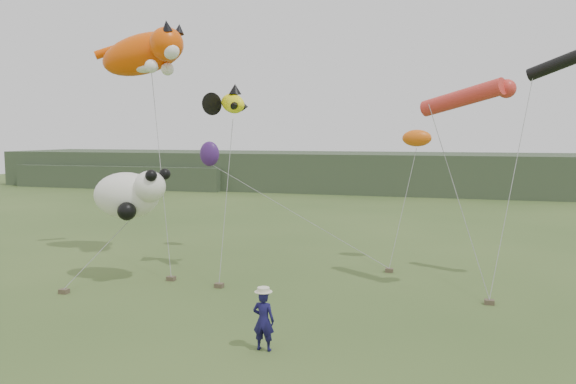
% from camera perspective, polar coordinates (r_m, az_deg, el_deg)
% --- Properties ---
extents(ground, '(120.00, 120.00, 0.00)m').
position_cam_1_polar(ground, '(17.45, -3.50, -14.15)').
color(ground, '#385123').
rests_on(ground, ground).
extents(headland, '(90.00, 13.00, 4.00)m').
position_cam_1_polar(headland, '(60.88, 7.84, 1.98)').
color(headland, '#2D3D28').
rests_on(headland, ground).
extents(festival_attendant, '(0.63, 0.42, 1.69)m').
position_cam_1_polar(festival_attendant, '(15.91, -2.50, -12.91)').
color(festival_attendant, '#141243').
rests_on(festival_attendant, ground).
extents(sandbag_anchors, '(15.66, 6.97, 0.17)m').
position_cam_1_polar(sandbag_anchors, '(22.37, -2.31, -9.39)').
color(sandbag_anchors, brown).
rests_on(sandbag_anchors, ground).
extents(cat_kite, '(5.47, 2.94, 2.79)m').
position_cam_1_polar(cat_kite, '(27.90, -14.04, 13.58)').
color(cat_kite, '#E84C03').
rests_on(cat_kite, ground).
extents(fish_kite, '(2.74, 1.78, 1.35)m').
position_cam_1_polar(fish_kite, '(24.19, -6.57, 8.97)').
color(fish_kite, '#FFF412').
rests_on(fish_kite, ground).
extents(tube_kites, '(6.90, 4.07, 2.79)m').
position_cam_1_polar(tube_kites, '(23.00, 21.30, 10.26)').
color(tube_kites, black).
rests_on(tube_kites, ground).
extents(panda_kite, '(3.32, 2.15, 2.06)m').
position_cam_1_polar(panda_kite, '(23.62, -15.76, -0.24)').
color(panda_kite, white).
rests_on(panda_kite, ground).
extents(misc_kites, '(11.55, 0.88, 1.84)m').
position_cam_1_polar(misc_kites, '(27.41, 1.09, 4.59)').
color(misc_kites, orange).
rests_on(misc_kites, ground).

